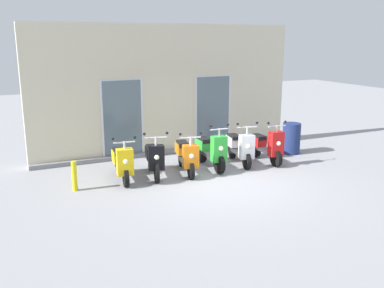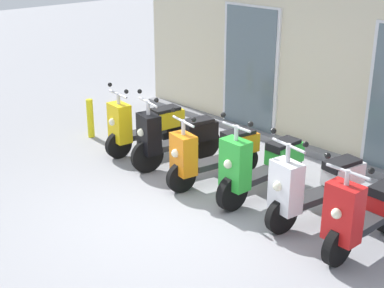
# 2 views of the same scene
# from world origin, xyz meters

# --- Properties ---
(ground_plane) EXTENTS (40.00, 40.00, 0.00)m
(ground_plane) POSITION_xyz_m (0.00, 0.00, 0.00)
(ground_plane) COLOR #939399
(storefront_facade) EXTENTS (8.18, 0.50, 3.82)m
(storefront_facade) POSITION_xyz_m (0.00, 3.30, 1.85)
(storefront_facade) COLOR beige
(storefront_facade) RESTS_ON ground_plane
(scooter_yellow) EXTENTS (0.57, 1.52, 1.21)m
(scooter_yellow) POSITION_xyz_m (-2.06, 1.19, 0.47)
(scooter_yellow) COLOR black
(scooter_yellow) RESTS_ON ground_plane
(scooter_black) EXTENTS (0.70, 1.55, 1.25)m
(scooter_black) POSITION_xyz_m (-1.25, 1.15, 0.48)
(scooter_black) COLOR black
(scooter_black) RESTS_ON ground_plane
(scooter_orange) EXTENTS (0.68, 1.56, 1.18)m
(scooter_orange) POSITION_xyz_m (-0.38, 1.10, 0.47)
(scooter_orange) COLOR black
(scooter_orange) RESTS_ON ground_plane
(scooter_green) EXTENTS (0.55, 1.63, 1.29)m
(scooter_green) POSITION_xyz_m (0.40, 1.21, 0.49)
(scooter_green) COLOR black
(scooter_green) RESTS_ON ground_plane
(scooter_white) EXTENTS (0.67, 1.60, 1.28)m
(scooter_white) POSITION_xyz_m (1.29, 1.20, 0.49)
(scooter_white) COLOR black
(scooter_white) RESTS_ON ground_plane
(scooter_red) EXTENTS (0.60, 1.55, 1.25)m
(scooter_red) POSITION_xyz_m (2.08, 1.05, 0.48)
(scooter_red) COLOR black
(scooter_red) RESTS_ON ground_plane
(trash_bin) EXTENTS (0.54, 0.54, 0.93)m
(trash_bin) POSITION_xyz_m (3.31, 1.53, 0.46)
(trash_bin) COLOR navy
(trash_bin) RESTS_ON ground_plane
(curb_bollard) EXTENTS (0.12, 0.12, 0.70)m
(curb_bollard) POSITION_xyz_m (-3.26, 0.93, 0.35)
(curb_bollard) COLOR yellow
(curb_bollard) RESTS_ON ground_plane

